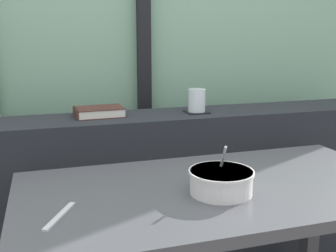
# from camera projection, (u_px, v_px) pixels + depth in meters

# --- Properties ---
(window_divider_post) EXTENTS (0.07, 0.05, 2.60)m
(window_divider_post) POSITION_uv_depth(u_px,v_px,m) (144.00, 15.00, 2.14)
(window_divider_post) COLOR black
(window_divider_post) RESTS_ON ground
(dark_console_ledge) EXTENTS (2.80, 0.30, 0.85)m
(dark_console_ledge) POSITION_uv_depth(u_px,v_px,m) (151.00, 203.00, 1.88)
(dark_console_ledge) COLOR #23262B
(dark_console_ledge) RESTS_ON ground
(breakfast_table) EXTENTS (1.27, 0.65, 0.72)m
(breakfast_table) POSITION_uv_depth(u_px,v_px,m) (217.00, 217.00, 1.31)
(breakfast_table) COLOR #414145
(breakfast_table) RESTS_ON ground
(coaster_square) EXTENTS (0.10, 0.10, 0.00)m
(coaster_square) POSITION_uv_depth(u_px,v_px,m) (197.00, 112.00, 1.84)
(coaster_square) COLOR black
(coaster_square) RESTS_ON dark_console_ledge
(juice_glass) EXTENTS (0.08, 0.08, 0.10)m
(juice_glass) POSITION_uv_depth(u_px,v_px,m) (197.00, 101.00, 1.83)
(juice_glass) COLOR white
(juice_glass) RESTS_ON coaster_square
(closed_book) EXTENTS (0.22, 0.16, 0.04)m
(closed_book) POSITION_uv_depth(u_px,v_px,m) (99.00, 112.00, 1.75)
(closed_book) COLOR #47231E
(closed_book) RESTS_ON dark_console_ledge
(soup_bowl) EXTENTS (0.20, 0.20, 0.15)m
(soup_bowl) POSITION_uv_depth(u_px,v_px,m) (221.00, 182.00, 1.22)
(soup_bowl) COLOR silver
(soup_bowl) RESTS_ON breakfast_table
(fork_utensil) EXTENTS (0.09, 0.16, 0.01)m
(fork_utensil) POSITION_uv_depth(u_px,v_px,m) (60.00, 216.00, 1.06)
(fork_utensil) COLOR silver
(fork_utensil) RESTS_ON breakfast_table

